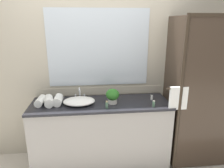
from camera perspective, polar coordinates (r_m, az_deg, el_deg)
name	(u,v)px	position (r m, az deg, el deg)	size (l,w,h in m)	color
ground_plane	(102,161)	(3.13, -2.92, -20.69)	(8.00, 8.00, 0.00)	beige
wall_back_with_mirror	(99,67)	(2.89, -3.69, 4.85)	(4.40, 0.06, 2.60)	#B2A893
vanity_cabinet	(101,133)	(2.89, -3.07, -13.45)	(1.80, 0.58, 0.90)	#9E9993
shower_enclosure	(203,95)	(2.82, 23.87, -2.74)	(1.20, 0.59, 2.00)	#2D2319
sink_basin	(79,101)	(2.65, -9.11, -4.74)	(0.40, 0.31, 0.08)	white
faucet	(80,95)	(2.83, -8.94, -3.05)	(0.17, 0.13, 0.16)	silver
potted_plant	(113,96)	(2.62, 0.16, -3.22)	(0.17, 0.17, 0.19)	beige
amenity_bottle_lotion	(107,105)	(2.49, -1.44, -5.82)	(0.03, 0.03, 0.09)	#4C7056
amenity_bottle_body_wash	(152,97)	(2.82, 11.02, -3.47)	(0.03, 0.03, 0.09)	white
amenity_bottle_shampoo	(154,104)	(2.59, 11.51, -5.42)	(0.03, 0.03, 0.08)	#4C7056
rolled_towel_near_edge	(40,101)	(2.75, -19.29, -4.46)	(0.10, 0.10, 0.23)	white
rolled_towel_middle	(49,101)	(2.70, -17.17, -4.55)	(0.11, 0.11, 0.22)	white
rolled_towel_far_edge	(58,100)	(2.70, -14.79, -4.35)	(0.11, 0.11, 0.22)	white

